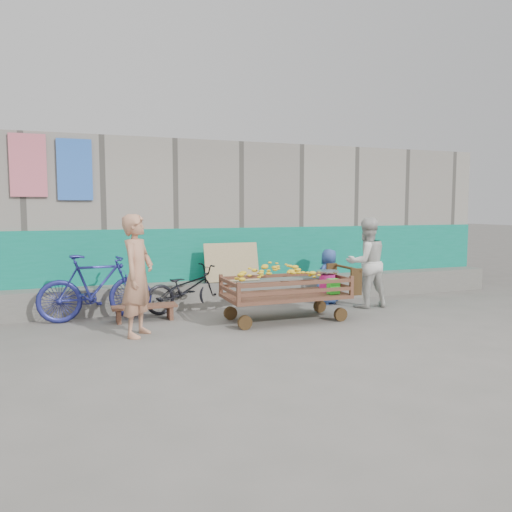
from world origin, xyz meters
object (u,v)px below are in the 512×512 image
object	(u,v)px
bench	(145,309)
bicycle_dark	(186,288)
bicycle_blue	(96,288)
banana_cart	(283,283)
vendor_man	(138,276)
child	(329,277)
woman	(366,263)

from	to	relation	value
bench	bicycle_dark	world-z (taller)	bicycle_dark
bicycle_dark	bicycle_blue	world-z (taller)	bicycle_blue
bicycle_blue	banana_cart	bearing A→B (deg)	-112.63
bench	vendor_man	distance (m)	1.14
vendor_man	child	size ratio (longest dim) A/B	1.66
bench	woman	bearing A→B (deg)	-3.88
vendor_man	bicycle_dark	size ratio (longest dim) A/B	1.12
banana_cart	child	xyz separation A→B (m)	(1.34, 0.97, -0.09)
vendor_man	bench	bearing A→B (deg)	18.95
vendor_man	woman	bearing A→B (deg)	-49.26
child	bicycle_dark	distance (m)	2.62
vendor_man	child	bearing A→B (deg)	-40.83
banana_cart	bicycle_dark	distance (m)	1.78
child	bicycle_blue	bearing A→B (deg)	-21.88
vendor_man	bicycle_dark	world-z (taller)	vendor_man
banana_cart	child	bearing A→B (deg)	35.96
vendor_man	child	distance (m)	3.78
bicycle_dark	vendor_man	bearing A→B (deg)	128.74
child	bicycle_dark	world-z (taller)	child
vendor_man	bicycle_blue	size ratio (longest dim) A/B	0.97
bench	bicycle_dark	size ratio (longest dim) A/B	0.66
vendor_man	bicycle_dark	xyz separation A→B (m)	(0.98, 1.39, -0.45)
bench	bicycle_blue	bearing A→B (deg)	158.03
banana_cart	bench	distance (m)	2.22
woman	bench	bearing A→B (deg)	-2.94
bench	vendor_man	bearing A→B (deg)	-102.84
banana_cart	woman	world-z (taller)	woman
banana_cart	bench	xyz separation A→B (m)	(-2.05, 0.75, -0.42)
bicycle_blue	child	bearing A→B (deg)	-92.92
bicycle_dark	bicycle_blue	bearing A→B (deg)	81.65
banana_cart	vendor_man	bearing A→B (deg)	-176.14
vendor_man	woman	distance (m)	4.13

